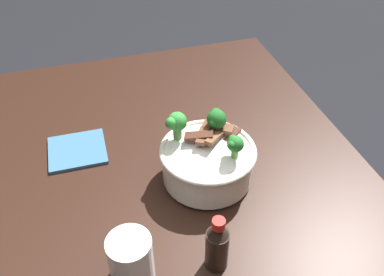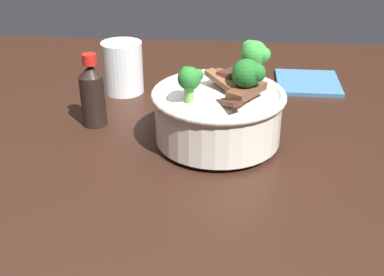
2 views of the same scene
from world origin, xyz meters
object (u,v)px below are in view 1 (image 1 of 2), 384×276
Objects in this scene: soy_sauce_bottle at (217,246)px; folded_napkin at (77,150)px; rice_bowl at (207,158)px; drinking_glass at (131,262)px.

soy_sauce_bottle is 0.45m from folded_napkin.
rice_bowl is 2.09× the size of drinking_glass.
drinking_glass is at bearing -169.40° from folded_napkin.
soy_sauce_bottle is (-0.02, -0.15, 0.01)m from drinking_glass.
rice_bowl is at bearing -122.49° from folded_napkin.
rice_bowl is 0.33m from folded_napkin.
folded_napkin is at bearing 57.51° from rice_bowl.
folded_napkin is (0.37, 0.07, -0.04)m from drinking_glass.
soy_sauce_bottle is 0.93× the size of folded_napkin.
soy_sauce_bottle is (-0.22, 0.05, -0.01)m from rice_bowl.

